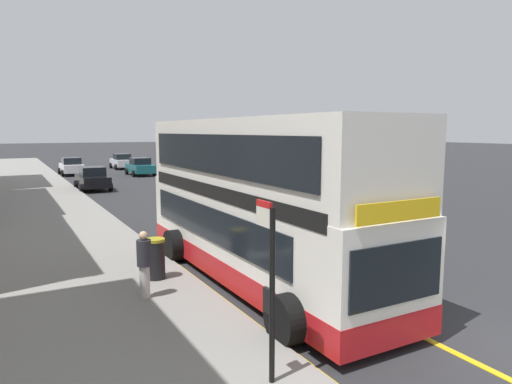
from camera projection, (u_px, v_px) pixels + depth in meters
ground_plane at (126, 183)px, 35.98m from camera, size 260.00×260.00×0.00m
pavement_near at (27, 188)px, 32.62m from camera, size 6.00×76.00×0.14m
double_decker_bus at (256, 206)px, 12.46m from camera, size 3.21×10.30×4.40m
bus_bay_markings at (258, 284)px, 12.34m from camera, size 2.80×13.45×0.01m
bus_stop_sign at (270, 279)px, 7.14m from camera, size 0.09×0.51×2.87m
parked_car_white_ahead at (72, 166)px, 42.61m from camera, size 2.09×4.20×1.62m
parked_car_white_across at (122, 161)px, 49.53m from camera, size 2.09×4.20×1.62m
parked_car_black_behind at (93, 179)px, 31.81m from camera, size 2.09×4.20×1.62m
parked_car_teal_kerbside at (140, 167)px, 42.28m from camera, size 2.09×4.20×1.62m
pedestrian_waiting_near_sign at (144, 262)px, 10.86m from camera, size 0.34×0.34×1.62m
litter_bin at (156, 259)px, 12.31m from camera, size 0.52×0.52×1.10m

